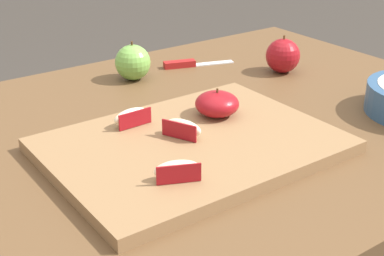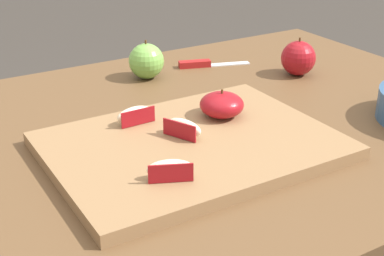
% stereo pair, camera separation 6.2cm
% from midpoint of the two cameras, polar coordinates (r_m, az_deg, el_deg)
% --- Properties ---
extents(dining_table, '(1.17, 0.80, 0.73)m').
position_cam_midpoint_polar(dining_table, '(0.99, 1.54, -5.66)').
color(dining_table, brown).
rests_on(dining_table, ground_plane).
extents(cutting_board, '(0.43, 0.32, 0.02)m').
position_cam_midpoint_polar(cutting_board, '(0.85, 2.10, -1.87)').
color(cutting_board, olive).
rests_on(cutting_board, dining_table).
extents(apple_half_skin_up, '(0.07, 0.07, 0.05)m').
position_cam_midpoint_polar(apple_half_skin_up, '(0.92, 5.02, 2.38)').
color(apple_half_skin_up, maroon).
rests_on(apple_half_skin_up, cutting_board).
extents(apple_wedge_back, '(0.06, 0.02, 0.03)m').
position_cam_midpoint_polar(apple_wedge_back, '(0.90, -3.91, 1.32)').
color(apple_wedge_back, beige).
rests_on(apple_wedge_back, cutting_board).
extents(apple_wedge_middle, '(0.05, 0.07, 0.03)m').
position_cam_midpoint_polar(apple_wedge_middle, '(0.85, 1.18, -0.02)').
color(apple_wedge_middle, beige).
rests_on(apple_wedge_middle, cutting_board).
extents(apple_wedge_right, '(0.07, 0.05, 0.03)m').
position_cam_midpoint_polar(apple_wedge_right, '(0.73, 0.16, -4.35)').
color(apple_wedge_right, beige).
rests_on(apple_wedge_right, cutting_board).
extents(paring_knife, '(0.16, 0.07, 0.01)m').
position_cam_midpoint_polar(paring_knife, '(1.23, 2.36, 6.60)').
color(paring_knife, silver).
rests_on(paring_knife, dining_table).
extents(whole_apple_red_delicious, '(0.07, 0.07, 0.08)m').
position_cam_midpoint_polar(whole_apple_red_delicious, '(1.19, 12.39, 7.03)').
color(whole_apple_red_delicious, maroon).
rests_on(whole_apple_red_delicious, dining_table).
extents(whole_apple_granny_green, '(0.07, 0.07, 0.08)m').
position_cam_midpoint_polar(whole_apple_granny_green, '(1.15, -3.18, 6.89)').
color(whole_apple_granny_green, '#70AD47').
rests_on(whole_apple_granny_green, dining_table).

